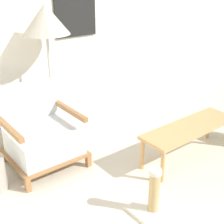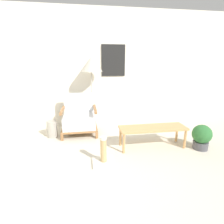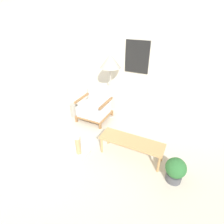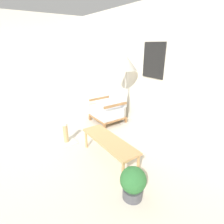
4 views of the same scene
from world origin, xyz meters
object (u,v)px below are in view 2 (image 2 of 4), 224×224
at_px(armchair, 79,118).
at_px(scratching_post, 104,155).
at_px(coffee_table, 153,129).
at_px(vase, 52,129).
at_px(floor_lamp, 91,66).
at_px(potted_plant, 202,136).

relative_size(armchair, scratching_post, 1.93).
xyz_separation_m(coffee_table, vase, (-1.89, 0.76, -0.17)).
bearing_deg(scratching_post, floor_lamp, 93.02).
relative_size(coffee_table, potted_plant, 2.67).
bearing_deg(potted_plant, scratching_post, -173.74).
xyz_separation_m(armchair, potted_plant, (2.16, -1.10, -0.09)).
distance_m(armchair, vase, 0.60).
relative_size(vase, scratching_post, 0.79).
xyz_separation_m(floor_lamp, potted_plant, (1.86, -1.38, -1.19)).
height_order(coffee_table, scratching_post, scratching_post).
distance_m(vase, potted_plant, 2.90).
distance_m(armchair, coffee_table, 1.60).
bearing_deg(vase, potted_plant, -19.40).
bearing_deg(coffee_table, potted_plant, -13.77).
distance_m(floor_lamp, scratching_post, 2.05).
bearing_deg(scratching_post, potted_plant, 6.26).
distance_m(floor_lamp, coffee_table, 1.90).
bearing_deg(armchair, floor_lamp, 43.52).
height_order(floor_lamp, scratching_post, floor_lamp).
xyz_separation_m(coffee_table, scratching_post, (-0.94, -0.40, -0.21)).
xyz_separation_m(floor_lamp, vase, (-0.87, -0.42, -1.26)).
height_order(armchair, vase, armchair).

